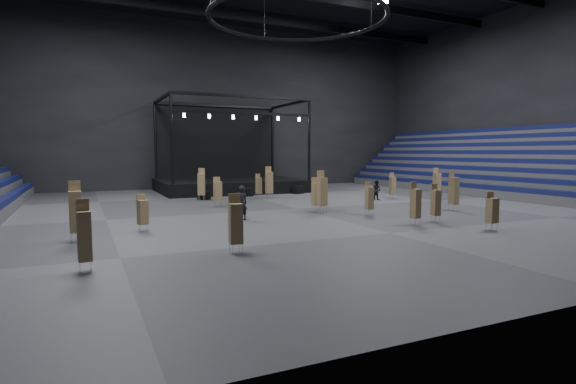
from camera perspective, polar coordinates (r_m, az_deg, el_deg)
name	(u,v)px	position (r m, az deg, el deg)	size (l,w,h in m)	color
floor	(297,209)	(31.58, 1.16, -2.12)	(50.00, 50.00, 0.00)	#444346
wall_back	(215,106)	(51.29, -9.31, 10.67)	(50.00, 0.20, 18.00)	black
wall_right	(542,97)	(48.13, 29.55, 10.45)	(0.20, 42.00, 18.00)	black
bleachers_right	(523,177)	(46.27, 27.65, 1.75)	(7.20, 40.00, 6.40)	#474749
stage	(228,177)	(46.55, -7.61, 1.96)	(14.00, 10.00, 9.20)	black
truss_ring	(297,18)	(32.60, 1.20, 21.18)	(12.30, 12.30, 5.15)	black
flight_case_left	(204,195)	(38.11, -10.61, -0.42)	(1.09, 0.54, 0.72)	black
flight_case_mid	(247,192)	(40.41, -5.24, -0.04)	(1.09, 0.54, 0.73)	black
flight_case_right	(299,190)	(42.77, 1.40, 0.28)	(1.12, 0.56, 0.75)	black
chair_stack_0	(322,191)	(29.40, 4.35, 0.12)	(0.53, 0.53, 2.78)	silver
chair_stack_1	(84,235)	(16.42, -24.46, -4.99)	(0.46, 0.46, 2.43)	silver
chair_stack_2	(75,211)	(21.88, -25.38, -2.16)	(0.53, 0.53, 2.72)	silver
chair_stack_3	(218,191)	(32.81, -8.92, 0.14)	(0.54, 0.54, 2.17)	silver
chair_stack_4	(454,190)	(32.41, 20.29, 0.22)	(0.58, 0.58, 2.72)	silver
chair_stack_5	(316,193)	(30.27, 3.54, -0.18)	(0.46, 0.46, 2.29)	silver
chair_stack_6	(415,203)	(25.51, 15.88, -1.32)	(0.49, 0.49, 2.36)	silver
chair_stack_7	(269,182)	(38.36, -2.41, 1.28)	(0.58, 0.58, 2.74)	silver
chair_stack_8	(437,183)	(39.46, 18.38, 1.05)	(0.56, 0.56, 2.66)	silver
chair_stack_9	(436,202)	(26.96, 18.24, -1.22)	(0.45, 0.45, 2.18)	silver
chair_stack_10	(369,198)	(28.76, 10.29, -0.70)	(0.45, 0.45, 2.12)	silver
chair_stack_11	(201,184)	(37.35, -10.94, 1.05)	(0.72, 0.72, 2.67)	silver
chair_stack_12	(492,210)	(25.06, 24.49, -2.07)	(0.49, 0.49, 1.95)	silver
chair_stack_13	(259,185)	(38.87, -3.75, 0.86)	(0.46, 0.46, 2.10)	silver
chair_stack_14	(236,222)	(17.65, -6.67, -3.87)	(0.54, 0.54, 2.36)	silver
chair_stack_15	(143,212)	(23.52, -17.98, -2.39)	(0.55, 0.55, 1.88)	silver
chair_stack_16	(392,185)	(39.19, 13.13, 0.85)	(0.49, 0.49, 2.23)	silver
man_center	(241,203)	(26.25, -5.94, -1.40)	(0.74, 0.49, 2.03)	black
crew_member	(377,190)	(38.13, 11.18, 0.27)	(0.80, 0.62, 1.64)	black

